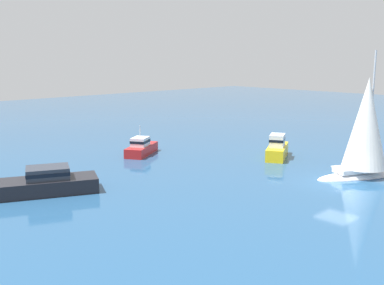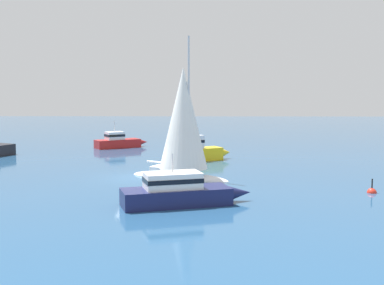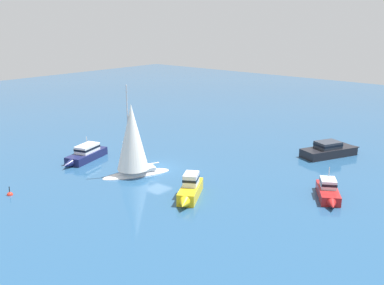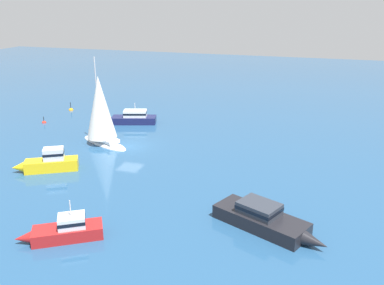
{
  "view_description": "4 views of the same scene",
  "coord_description": "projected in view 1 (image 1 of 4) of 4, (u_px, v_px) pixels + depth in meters",
  "views": [
    {
      "loc": [
        -29.0,
        -15.22,
        8.98
      ],
      "look_at": [
        -5.42,
        9.63,
        2.44
      ],
      "focal_mm": 41.71,
      "sensor_mm": 36.0,
      "label": 1
    },
    {
      "loc": [
        4.61,
        -34.13,
        6.0
      ],
      "look_at": [
        3.83,
        4.71,
        1.94
      ],
      "focal_mm": 47.36,
      "sensor_mm": 36.0,
      "label": 2
    },
    {
      "loc": [
        33.16,
        33.43,
        15.98
      ],
      "look_at": [
        -4.23,
        1.4,
        2.22
      ],
      "focal_mm": 42.19,
      "sensor_mm": 36.0,
      "label": 3
    },
    {
      "loc": [
        -19.37,
        38.21,
        15.28
      ],
      "look_at": [
        -7.93,
        2.14,
        2.0
      ],
      "focal_mm": 38.36,
      "sensor_mm": 36.0,
      "label": 4
    }
  ],
  "objects": [
    {
      "name": "sloop",
      "position": [
        365.0,
        131.0,
        33.59
      ],
      "size": [
        7.43,
        4.91,
        9.91
      ],
      "rotation": [
        0.0,
        0.0,
        5.84
      ],
      "color": "white",
      "rests_on": "ground"
    },
    {
      "name": "powerboat",
      "position": [
        142.0,
        147.0,
        42.09
      ],
      "size": [
        5.49,
        4.08,
        2.81
      ],
      "rotation": [
        0.0,
        0.0,
        0.56
      ],
      "color": "#B21E1E",
      "rests_on": "ground"
    },
    {
      "name": "ground_plane",
      "position": [
        338.0,
        184.0,
        32.14
      ],
      "size": [
        160.0,
        160.0,
        0.0
      ],
      "primitive_type": "plane",
      "color": "navy"
    },
    {
      "name": "powerboat_1",
      "position": [
        42.0,
        183.0,
        29.78
      ],
      "size": [
        8.34,
        5.04,
        1.81
      ],
      "rotation": [
        0.0,
        0.0,
        2.72
      ],
      "color": "black",
      "rests_on": "ground"
    },
    {
      "name": "powerboat_2",
      "position": [
        278.0,
        148.0,
        40.79
      ],
      "size": [
        5.81,
        4.06,
        2.2
      ],
      "rotation": [
        0.0,
        0.0,
        0.51
      ],
      "color": "yellow",
      "rests_on": "ground"
    }
  ]
}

